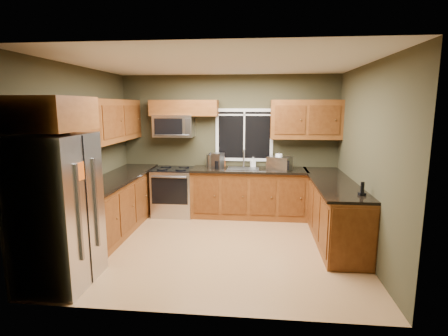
% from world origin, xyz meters
% --- Properties ---
extents(floor, '(4.20, 4.20, 0.00)m').
position_xyz_m(floor, '(0.00, 0.00, 0.00)').
color(floor, '#9C6F44').
rests_on(floor, ground).
extents(ceiling, '(4.20, 4.20, 0.00)m').
position_xyz_m(ceiling, '(0.00, 0.00, 2.70)').
color(ceiling, white).
rests_on(ceiling, back_wall).
extents(back_wall, '(4.20, 0.00, 4.20)m').
position_xyz_m(back_wall, '(0.00, 1.80, 1.35)').
color(back_wall, '#363421').
rests_on(back_wall, ground).
extents(front_wall, '(4.20, 0.00, 4.20)m').
position_xyz_m(front_wall, '(0.00, -1.80, 1.35)').
color(front_wall, '#363421').
rests_on(front_wall, ground).
extents(left_wall, '(0.00, 3.60, 3.60)m').
position_xyz_m(left_wall, '(-2.10, 0.00, 1.35)').
color(left_wall, '#363421').
rests_on(left_wall, ground).
extents(right_wall, '(0.00, 3.60, 3.60)m').
position_xyz_m(right_wall, '(2.10, 0.00, 1.35)').
color(right_wall, '#363421').
rests_on(right_wall, ground).
extents(window, '(1.12, 0.03, 1.02)m').
position_xyz_m(window, '(0.30, 1.78, 1.55)').
color(window, white).
rests_on(window, back_wall).
extents(base_cabinets_left, '(0.60, 2.65, 0.90)m').
position_xyz_m(base_cabinets_left, '(-1.80, 0.48, 0.45)').
color(base_cabinets_left, brown).
rests_on(base_cabinets_left, ground).
extents(countertop_left, '(0.65, 2.65, 0.04)m').
position_xyz_m(countertop_left, '(-1.78, 0.48, 0.92)').
color(countertop_left, black).
rests_on(countertop_left, base_cabinets_left).
extents(base_cabinets_back, '(2.17, 0.60, 0.90)m').
position_xyz_m(base_cabinets_back, '(0.42, 1.50, 0.45)').
color(base_cabinets_back, brown).
rests_on(base_cabinets_back, ground).
extents(countertop_back, '(2.17, 0.65, 0.04)m').
position_xyz_m(countertop_back, '(0.42, 1.48, 0.92)').
color(countertop_back, black).
rests_on(countertop_back, base_cabinets_back).
extents(base_cabinets_peninsula, '(0.60, 2.52, 0.90)m').
position_xyz_m(base_cabinets_peninsula, '(1.80, 0.54, 0.45)').
color(base_cabinets_peninsula, brown).
rests_on(base_cabinets_peninsula, ground).
extents(countertop_peninsula, '(0.65, 2.50, 0.04)m').
position_xyz_m(countertop_peninsula, '(1.78, 0.55, 0.92)').
color(countertop_peninsula, black).
rests_on(countertop_peninsula, base_cabinets_peninsula).
extents(upper_cabinets_left, '(0.33, 2.65, 0.72)m').
position_xyz_m(upper_cabinets_left, '(-1.94, 0.48, 1.86)').
color(upper_cabinets_left, brown).
rests_on(upper_cabinets_left, left_wall).
extents(upper_cabinets_back_left, '(1.30, 0.33, 0.30)m').
position_xyz_m(upper_cabinets_back_left, '(-0.85, 1.64, 2.07)').
color(upper_cabinets_back_left, brown).
rests_on(upper_cabinets_back_left, back_wall).
extents(upper_cabinets_back_right, '(1.30, 0.33, 0.72)m').
position_xyz_m(upper_cabinets_back_right, '(1.45, 1.64, 1.86)').
color(upper_cabinets_back_right, brown).
rests_on(upper_cabinets_back_right, back_wall).
extents(upper_cabinet_over_fridge, '(0.72, 0.90, 0.38)m').
position_xyz_m(upper_cabinet_over_fridge, '(-1.74, -1.30, 2.03)').
color(upper_cabinet_over_fridge, brown).
rests_on(upper_cabinet_over_fridge, left_wall).
extents(refrigerator, '(0.74, 0.90, 1.80)m').
position_xyz_m(refrigerator, '(-1.74, -1.30, 0.90)').
color(refrigerator, '#B7B7BC').
rests_on(refrigerator, ground).
extents(range, '(0.76, 0.69, 0.94)m').
position_xyz_m(range, '(-1.05, 1.47, 0.47)').
color(range, '#B7B7BC').
rests_on(range, ground).
extents(microwave, '(0.76, 0.41, 0.42)m').
position_xyz_m(microwave, '(-1.05, 1.61, 1.73)').
color(microwave, '#B7B7BC').
rests_on(microwave, back_wall).
extents(sink, '(0.60, 0.42, 0.36)m').
position_xyz_m(sink, '(0.30, 1.49, 0.95)').
color(sink, slate).
rests_on(sink, countertop_back).
extents(toaster_oven, '(0.49, 0.45, 0.25)m').
position_xyz_m(toaster_oven, '(0.97, 1.40, 1.07)').
color(toaster_oven, '#B7B7BC').
rests_on(toaster_oven, countertop_back).
extents(coffee_maker, '(0.24, 0.28, 0.29)m').
position_xyz_m(coffee_maker, '(-0.18, 1.46, 1.08)').
color(coffee_maker, slate).
rests_on(coffee_maker, countertop_back).
extents(kettle, '(0.21, 0.21, 0.29)m').
position_xyz_m(kettle, '(-0.34, 1.62, 1.07)').
color(kettle, '#B7B7BC').
rests_on(kettle, countertop_back).
extents(paper_towel_roll, '(0.14, 0.14, 0.32)m').
position_xyz_m(paper_towel_roll, '(0.96, 1.47, 1.09)').
color(paper_towel_roll, white).
rests_on(paper_towel_roll, countertop_back).
extents(soap_bottle_a, '(0.13, 0.13, 0.27)m').
position_xyz_m(soap_bottle_a, '(-0.10, 1.60, 1.08)').
color(soap_bottle_a, '#DC5814').
rests_on(soap_bottle_a, countertop_back).
extents(soap_bottle_b, '(0.11, 0.11, 0.19)m').
position_xyz_m(soap_bottle_b, '(0.48, 1.70, 1.04)').
color(soap_bottle_b, white).
rests_on(soap_bottle_b, countertop_back).
extents(cordless_phone, '(0.09, 0.09, 0.18)m').
position_xyz_m(cordless_phone, '(1.97, -0.34, 0.99)').
color(cordless_phone, black).
rests_on(cordless_phone, countertop_peninsula).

